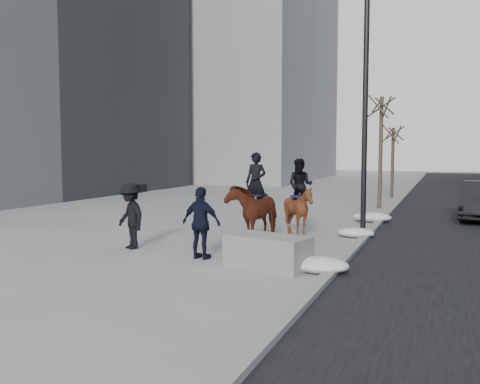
% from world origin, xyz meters
% --- Properties ---
extents(ground, '(120.00, 120.00, 0.00)m').
position_xyz_m(ground, '(0.00, 0.00, 0.00)').
color(ground, gray).
rests_on(ground, ground).
extents(curb, '(0.25, 90.00, 0.12)m').
position_xyz_m(curb, '(3.00, 10.00, 0.06)').
color(curb, gray).
rests_on(curb, ground).
extents(planter, '(2.01, 1.33, 0.74)m').
position_xyz_m(planter, '(1.55, -0.98, 0.37)').
color(planter, gray).
rests_on(planter, ground).
extents(tree_near, '(1.20, 1.20, 5.64)m').
position_xyz_m(tree_near, '(2.40, 12.31, 2.82)').
color(tree_near, '#33291E').
rests_on(tree_near, ground).
extents(tree_far, '(1.20, 1.20, 4.37)m').
position_xyz_m(tree_far, '(2.40, 18.00, 2.18)').
color(tree_far, '#362820').
rests_on(tree_far, ground).
extents(mounted_left, '(1.16, 2.10, 2.58)m').
position_xyz_m(mounted_left, '(0.04, 2.20, 0.96)').
color(mounted_left, '#4D1B0F').
rests_on(mounted_left, ground).
extents(mounted_right, '(1.29, 1.44, 2.39)m').
position_xyz_m(mounted_right, '(1.03, 3.48, 0.96)').
color(mounted_right, '#45220D').
rests_on(mounted_right, ground).
extents(feeder, '(1.06, 0.90, 1.75)m').
position_xyz_m(feeder, '(-0.25, -0.66, 0.88)').
color(feeder, black).
rests_on(feeder, ground).
extents(camera_crew, '(1.31, 1.12, 1.75)m').
position_xyz_m(camera_crew, '(-2.60, -0.18, 0.89)').
color(camera_crew, black).
rests_on(camera_crew, ground).
extents(lamppost, '(0.25, 1.14, 9.09)m').
position_xyz_m(lamppost, '(2.60, 5.92, 4.99)').
color(lamppost, black).
rests_on(lamppost, ground).
extents(snow_piles, '(1.41, 9.37, 0.36)m').
position_xyz_m(snow_piles, '(2.70, 3.74, 0.17)').
color(snow_piles, silver).
rests_on(snow_piles, ground).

